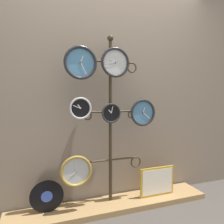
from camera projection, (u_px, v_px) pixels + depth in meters
The scene contains 11 objects.
shop_wall at pixel (106, 79), 2.47m from camera, with size 4.40×0.04×2.80m.
low_shelf at pixel (112, 205), 2.37m from camera, with size 2.20×0.36×0.06m.
display_stand at pixel (110, 152), 2.38m from camera, with size 0.74×0.38×1.85m.
clock_top_left at pixel (81, 63), 2.10m from camera, with size 0.33×0.04×0.33m.
clock_top_center at pixel (115, 62), 2.21m from camera, with size 0.31×0.04×0.31m.
clock_middle_left at pixel (80, 108), 2.13m from camera, with size 0.22×0.04×0.22m.
clock_middle_center at pixel (111, 113), 2.24m from camera, with size 0.21×0.04×0.21m.
clock_middle_right at pixel (143, 113), 2.38m from camera, with size 0.30×0.04×0.30m.
clock_bottom_left at pixel (76, 171), 2.14m from camera, with size 0.32×0.04×0.32m.
vinyl_record at pixel (47, 197), 2.15m from camera, with size 0.33×0.01×0.33m.
picture_frame at pixel (157, 181), 2.52m from camera, with size 0.43×0.02×0.33m.
Camera 1 is at (-0.79, -1.79, 1.22)m, focal length 35.00 mm.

